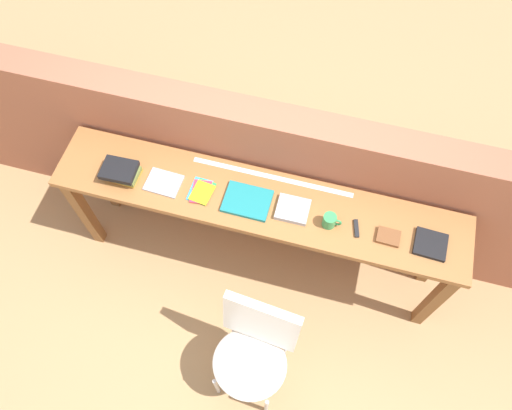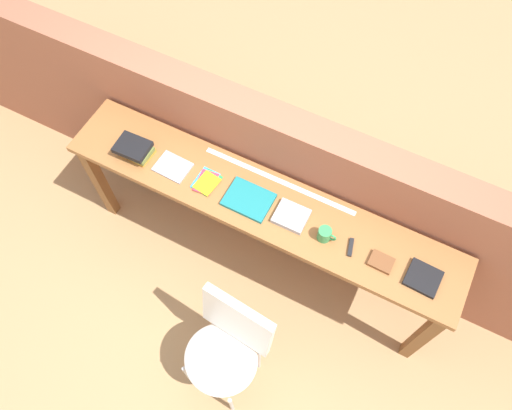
{
  "view_description": "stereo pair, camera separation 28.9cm",
  "coord_description": "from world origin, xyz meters",
  "px_view_note": "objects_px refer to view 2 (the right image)",
  "views": [
    {
      "loc": [
        0.36,
        -1.08,
        3.45
      ],
      "look_at": [
        0.0,
        0.25,
        0.9
      ],
      "focal_mm": 35.0,
      "sensor_mm": 36.0,
      "label": 1
    },
    {
      "loc": [
        0.63,
        -0.97,
        3.45
      ],
      "look_at": [
        0.0,
        0.25,
        0.9
      ],
      "focal_mm": 35.0,
      "sensor_mm": 36.0,
      "label": 2
    }
  ],
  "objects_px": {
    "book_stack_leftmost": "(135,149)",
    "chair_white_moulded": "(227,346)",
    "leather_journal_brown": "(381,262)",
    "pamphlet_pile_colourful": "(206,181)",
    "magazine_cycling": "(173,167)",
    "multitool_folded": "(351,247)",
    "mug": "(325,234)",
    "book_open_centre": "(249,200)",
    "book_repair_rightmost": "(423,278)"
  },
  "relations": [
    {
      "from": "chair_white_moulded",
      "to": "leather_journal_brown",
      "type": "relative_size",
      "value": 6.86
    },
    {
      "from": "book_open_centre",
      "to": "mug",
      "type": "bearing_deg",
      "value": -1.8
    },
    {
      "from": "mug",
      "to": "book_repair_rightmost",
      "type": "distance_m",
      "value": 0.58
    },
    {
      "from": "magazine_cycling",
      "to": "pamphlet_pile_colourful",
      "type": "relative_size",
      "value": 1.15
    },
    {
      "from": "book_stack_leftmost",
      "to": "pamphlet_pile_colourful",
      "type": "height_order",
      "value": "book_stack_leftmost"
    },
    {
      "from": "book_open_centre",
      "to": "multitool_folded",
      "type": "xyz_separation_m",
      "value": [
        0.65,
        -0.01,
        -0.0
      ]
    },
    {
      "from": "book_stack_leftmost",
      "to": "magazine_cycling",
      "type": "distance_m",
      "value": 0.26
    },
    {
      "from": "book_stack_leftmost",
      "to": "magazine_cycling",
      "type": "bearing_deg",
      "value": 3.98
    },
    {
      "from": "pamphlet_pile_colourful",
      "to": "chair_white_moulded",
      "type": "bearing_deg",
      "value": -54.57
    },
    {
      "from": "book_open_centre",
      "to": "mug",
      "type": "relative_size",
      "value": 2.48
    },
    {
      "from": "chair_white_moulded",
      "to": "book_open_centre",
      "type": "relative_size",
      "value": 3.27
    },
    {
      "from": "pamphlet_pile_colourful",
      "to": "book_open_centre",
      "type": "height_order",
      "value": "book_open_centre"
    },
    {
      "from": "chair_white_moulded",
      "to": "book_repair_rightmost",
      "type": "xyz_separation_m",
      "value": [
        0.83,
        0.74,
        0.37
      ]
    },
    {
      "from": "book_open_centre",
      "to": "leather_journal_brown",
      "type": "xyz_separation_m",
      "value": [
        0.83,
        -0.01,
        0.0
      ]
    },
    {
      "from": "pamphlet_pile_colourful",
      "to": "leather_journal_brown",
      "type": "relative_size",
      "value": 1.39
    },
    {
      "from": "book_stack_leftmost",
      "to": "leather_journal_brown",
      "type": "bearing_deg",
      "value": 0.4
    },
    {
      "from": "magazine_cycling",
      "to": "multitool_folded",
      "type": "relative_size",
      "value": 1.88
    },
    {
      "from": "pamphlet_pile_colourful",
      "to": "leather_journal_brown",
      "type": "bearing_deg",
      "value": -0.54
    },
    {
      "from": "mug",
      "to": "book_repair_rightmost",
      "type": "relative_size",
      "value": 0.62
    },
    {
      "from": "book_open_centre",
      "to": "multitool_folded",
      "type": "relative_size",
      "value": 2.48
    },
    {
      "from": "book_open_centre",
      "to": "pamphlet_pile_colourful",
      "type": "bearing_deg",
      "value": -178.97
    },
    {
      "from": "book_stack_leftmost",
      "to": "book_repair_rightmost",
      "type": "distance_m",
      "value": 1.84
    },
    {
      "from": "book_open_centre",
      "to": "mug",
      "type": "height_order",
      "value": "mug"
    },
    {
      "from": "magazine_cycling",
      "to": "book_open_centre",
      "type": "height_order",
      "value": "book_open_centre"
    },
    {
      "from": "pamphlet_pile_colourful",
      "to": "multitool_folded",
      "type": "bearing_deg",
      "value": -0.22
    },
    {
      "from": "leather_journal_brown",
      "to": "book_stack_leftmost",
      "type": "bearing_deg",
      "value": -178.41
    },
    {
      "from": "book_stack_leftmost",
      "to": "chair_white_moulded",
      "type": "bearing_deg",
      "value": -35.26
    },
    {
      "from": "magazine_cycling",
      "to": "pamphlet_pile_colourful",
      "type": "height_order",
      "value": "pamphlet_pile_colourful"
    },
    {
      "from": "book_repair_rightmost",
      "to": "magazine_cycling",
      "type": "bearing_deg",
      "value": -177.32
    },
    {
      "from": "multitool_folded",
      "to": "magazine_cycling",
      "type": "bearing_deg",
      "value": -179.98
    },
    {
      "from": "book_open_centre",
      "to": "leather_journal_brown",
      "type": "bearing_deg",
      "value": -0.66
    },
    {
      "from": "leather_journal_brown",
      "to": "pamphlet_pile_colourful",
      "type": "bearing_deg",
      "value": -179.35
    },
    {
      "from": "multitool_folded",
      "to": "leather_journal_brown",
      "type": "bearing_deg",
      "value": -2.17
    },
    {
      "from": "book_repair_rightmost",
      "to": "book_stack_leftmost",
      "type": "bearing_deg",
      "value": -176.82
    },
    {
      "from": "book_open_centre",
      "to": "mug",
      "type": "distance_m",
      "value": 0.49
    },
    {
      "from": "pamphlet_pile_colourful",
      "to": "book_open_centre",
      "type": "distance_m",
      "value": 0.28
    },
    {
      "from": "mug",
      "to": "multitool_folded",
      "type": "relative_size",
      "value": 1.0
    },
    {
      "from": "pamphlet_pile_colourful",
      "to": "book_open_centre",
      "type": "bearing_deg",
      "value": 0.72
    },
    {
      "from": "mug",
      "to": "leather_journal_brown",
      "type": "xyz_separation_m",
      "value": [
        0.34,
        0.0,
        -0.03
      ]
    },
    {
      "from": "book_repair_rightmost",
      "to": "leather_journal_brown",
      "type": "bearing_deg",
      "value": -173.91
    },
    {
      "from": "multitool_folded",
      "to": "leather_journal_brown",
      "type": "relative_size",
      "value": 0.85
    },
    {
      "from": "book_stack_leftmost",
      "to": "book_repair_rightmost",
      "type": "height_order",
      "value": "book_stack_leftmost"
    },
    {
      "from": "mug",
      "to": "leather_journal_brown",
      "type": "relative_size",
      "value": 0.85
    },
    {
      "from": "mug",
      "to": "leather_journal_brown",
      "type": "distance_m",
      "value": 0.34
    },
    {
      "from": "mug",
      "to": "multitool_folded",
      "type": "xyz_separation_m",
      "value": [
        0.16,
        0.01,
        -0.04
      ]
    },
    {
      "from": "leather_journal_brown",
      "to": "multitool_folded",
      "type": "bearing_deg",
      "value": 179.02
    },
    {
      "from": "leather_journal_brown",
      "to": "book_repair_rightmost",
      "type": "xyz_separation_m",
      "value": [
        0.23,
        0.02,
        0.0
      ]
    },
    {
      "from": "book_stack_leftmost",
      "to": "leather_journal_brown",
      "type": "relative_size",
      "value": 1.66
    },
    {
      "from": "magazine_cycling",
      "to": "pamphlet_pile_colourful",
      "type": "bearing_deg",
      "value": 3.4
    },
    {
      "from": "mug",
      "to": "book_stack_leftmost",
      "type": "bearing_deg",
      "value": -179.68
    }
  ]
}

